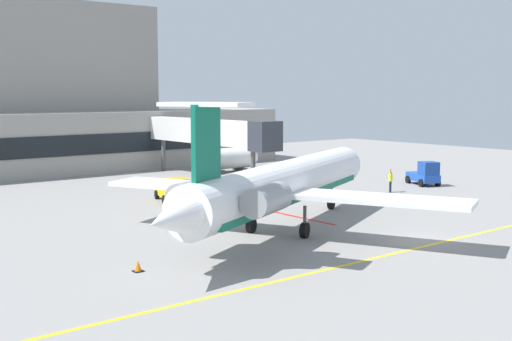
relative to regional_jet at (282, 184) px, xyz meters
name	(u,v)px	position (x,y,z in m)	size (l,w,h in m)	color
ground	(413,243)	(4.20, -6.52, -3.01)	(120.00, 120.00, 0.11)	gray
terminal_building	(31,110)	(-0.05, 39.98, 3.59)	(58.15, 12.19, 18.13)	gray
jet_bridge_west	(212,132)	(11.21, 22.96, 1.60)	(2.40, 19.56, 5.93)	silver
regional_jet	(282,184)	(0.00, 0.00, 0.00)	(26.45, 21.43, 7.98)	white
baggage_tug	(288,180)	(12.04, 12.85, -2.06)	(4.23, 4.19, 1.91)	#E5B20C
pushback_tractor	(174,190)	(1.13, 13.89, -2.07)	(3.15, 4.35, 1.91)	#E5B20C
belt_loader	(425,174)	(23.80, 7.28, -1.96)	(3.08, 3.96, 2.22)	#1E4CB2
fuel_tank	(229,159)	(16.13, 26.80, -1.54)	(7.06, 2.61, 2.54)	white
marshaller	(390,181)	(17.97, 6.47, -1.96)	(0.74, 0.54, 1.97)	#191E33
safety_cone_alpha	(138,266)	(-10.98, -2.18, -2.71)	(0.47, 0.47, 0.55)	orange
safety_cone_bravo	(225,218)	(-0.62, 4.86, -2.71)	(0.47, 0.47, 0.55)	orange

